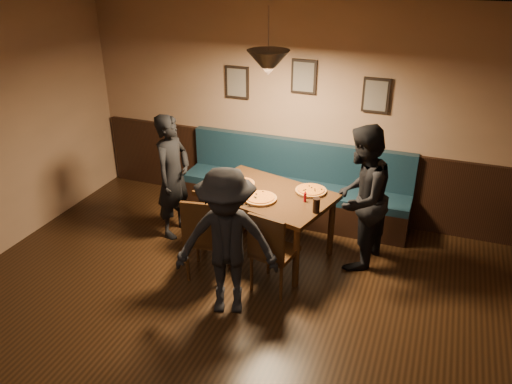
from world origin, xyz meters
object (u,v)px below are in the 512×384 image
soda_glass (316,205)px  tabasco_bottle (305,196)px  chair_near_left (208,235)px  diner_right (360,198)px  diner_left (173,176)px  chair_near_right (275,250)px  booth_bench (294,184)px  dining_table (267,222)px  diner_front (227,243)px

soda_glass → tabasco_bottle: bearing=132.7°
tabasco_bottle → soda_glass: bearing=-47.3°
chair_near_left → diner_right: size_ratio=0.59×
diner_left → diner_right: size_ratio=0.94×
chair_near_right → soda_glass: size_ratio=5.79×
booth_bench → chair_near_left: size_ratio=3.08×
diner_right → tabasco_bottle: diner_right is taller
chair_near_left → chair_near_right: 0.77m
booth_bench → tabasco_bottle: (0.41, -0.98, 0.35)m
booth_bench → diner_left: size_ratio=1.92×
diner_right → chair_near_right: bearing=-31.2°
chair_near_left → dining_table: bearing=45.9°
chair_near_left → diner_right: (1.49, 0.79, 0.34)m
chair_near_left → soda_glass: 1.22m
dining_table → diner_front: (-0.00, -1.14, 0.38)m
diner_left → tabasco_bottle: diner_left is taller
diner_front → diner_left: bearing=119.0°
dining_table → diner_left: 1.28m
chair_near_right → soda_glass: bearing=60.6°
booth_bench → chair_near_right: bearing=-80.4°
booth_bench → chair_near_left: 1.65m
chair_near_left → booth_bench: bearing=62.7°
diner_front → dining_table: bearing=72.4°
dining_table → soda_glass: 0.84m
diner_right → diner_front: (-1.04, -1.28, -0.06)m
diner_right → tabasco_bottle: 0.61m
diner_front → booth_bench: bearing=70.9°
diner_left → chair_near_left: bearing=-125.5°
chair_near_right → diner_right: bearing=57.9°
diner_right → booth_bench: bearing=-116.9°
chair_near_right → diner_front: 0.67m
dining_table → tabasco_bottle: size_ratio=10.95×
diner_left → dining_table: bearing=-85.4°
diner_left → diner_right: (2.26, 0.13, 0.05)m
chair_near_right → diner_right: diner_right is taller
chair_near_right → diner_front: bearing=-111.7°
dining_table → chair_near_right: bearing=-48.5°
soda_glass → diner_left: bearing=171.9°
booth_bench → diner_left: diner_left is taller
soda_glass → dining_table: bearing=158.6°
chair_near_left → diner_front: diner_front is taller
chair_near_right → tabasco_bottle: 0.71m
soda_glass → diner_right: bearing=44.7°
booth_bench → diner_front: size_ratio=1.95×
chair_near_left → diner_left: 1.06m
chair_near_right → tabasco_bottle: bearing=86.3°
diner_left → diner_front: bearing=-128.3°
soda_glass → tabasco_bottle: 0.26m
dining_table → tabasco_bottle: tabasco_bottle is taller
diner_front → chair_near_left: bearing=114.7°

